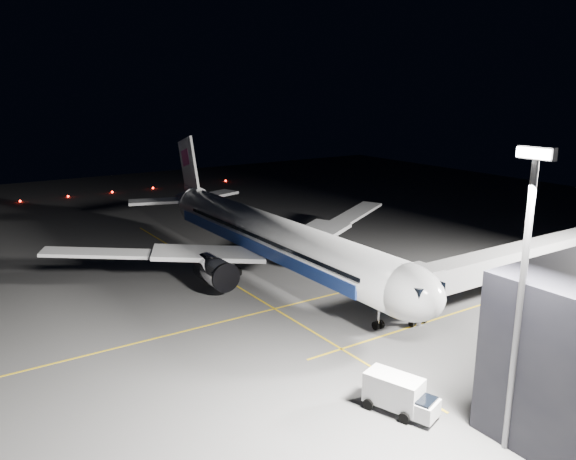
# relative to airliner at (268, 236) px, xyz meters

# --- Properties ---
(ground) EXTENTS (200.00, 200.00, 0.00)m
(ground) POSITION_rel_airliner_xyz_m (1.08, 0.00, -5.16)
(ground) COLOR #4C4C4F
(ground) RESTS_ON ground
(guide_line_main) EXTENTS (0.25, 80.00, 0.01)m
(guide_line_main) POSITION_rel_airliner_xyz_m (11.08, 0.00, -5.16)
(guide_line_main) COLOR gold
(guide_line_main) RESTS_ON ground
(guide_line_cross) EXTENTS (70.00, 0.25, 0.01)m
(guide_line_cross) POSITION_rel_airliner_xyz_m (1.08, -6.00, -5.16)
(guide_line_cross) COLOR gold
(guide_line_cross) RESTS_ON ground
(guide_line_side) EXTENTS (0.25, 40.00, 0.01)m
(guide_line_side) POSITION_rel_airliner_xyz_m (23.08, 10.00, -5.16)
(guide_line_side) COLOR gold
(guide_line_side) RESTS_ON ground
(airliner) EXTENTS (61.48, 54.22, 16.64)m
(airliner) POSITION_rel_airliner_xyz_m (0.00, 0.00, 0.00)
(airliner) COLOR silver
(airliner) RESTS_ON ground
(jet_bridge) EXTENTS (3.60, 34.40, 6.30)m
(jet_bridge) POSITION_rel_airliner_xyz_m (23.08, 18.06, -0.58)
(jet_bridge) COLOR #B2B2B7
(jet_bridge) RESTS_ON ground
(floodlight_mast_south) EXTENTS (2.40, 0.67, 20.70)m
(floodlight_mast_south) POSITION_rel_airliner_xyz_m (41.08, -6.01, 7.21)
(floodlight_mast_south) COLOR #59595E
(floodlight_mast_south) RESTS_ON ground
(taxiway_lights) EXTENTS (0.44, 60.44, 0.44)m
(taxiway_lights) POSITION_rel_airliner_xyz_m (-70.92, 0.00, -4.94)
(taxiway_lights) COLOR #FF140A
(taxiway_lights) RESTS_ON ground
(service_truck) EXTENTS (6.00, 3.93, 2.86)m
(service_truck) POSITION_rel_airliner_xyz_m (33.87, -9.01, -3.63)
(service_truck) COLOR silver
(service_truck) RESTS_ON ground
(baggage_tug) EXTENTS (2.26, 1.84, 1.61)m
(baggage_tug) POSITION_rel_airliner_xyz_m (0.31, 11.89, -4.42)
(baggage_tug) COLOR black
(baggage_tug) RESTS_ON ground
(safety_cone_a) EXTENTS (0.45, 0.45, 0.67)m
(safety_cone_a) POSITION_rel_airliner_xyz_m (7.08, 12.97, -4.83)
(safety_cone_a) COLOR #E35809
(safety_cone_a) RESTS_ON ground
(safety_cone_b) EXTENTS (0.35, 0.35, 0.53)m
(safety_cone_b) POSITION_rel_airliner_xyz_m (2.67, 11.58, -4.90)
(safety_cone_b) COLOR #E35809
(safety_cone_b) RESTS_ON ground
(safety_cone_c) EXTENTS (0.38, 0.38, 0.57)m
(safety_cone_c) POSITION_rel_airliner_xyz_m (-6.50, 4.00, -4.88)
(safety_cone_c) COLOR #E35809
(safety_cone_c) RESTS_ON ground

